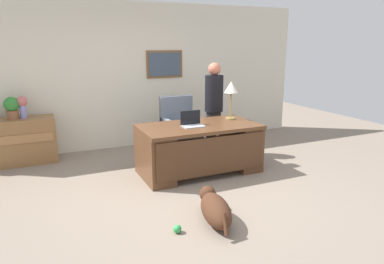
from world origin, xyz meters
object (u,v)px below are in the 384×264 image
Objects in this scene: dog_lying at (215,209)px; potted_plant at (12,107)px; desk_lamp at (231,90)px; desk at (200,147)px; vase_with_flowers at (22,105)px; credenza at (15,142)px; person_standing at (214,108)px; laptop at (192,122)px; dog_toy_ball at (177,229)px; armchair at (180,129)px.

potted_plant reaches higher than dog_lying.
desk_lamp reaches higher than dog_lying.
desk is 5.01× the size of potted_plant.
vase_with_flowers reaches higher than desk.
person_standing is at bearing -14.54° from credenza.
laptop reaches higher than desk.
desk is 1.11× the size of person_standing.
vase_with_flowers and potted_plant have the same top height.
credenza is 0.58m from potted_plant.
person_standing is at bearing 54.58° from dog_toy_ball.
desk_lamp is at bearing -23.38° from credenza.
credenza is 3.55m from dog_toy_ball.
desk is 1.42× the size of credenza.
person_standing is 5.09× the size of laptop.
person_standing reaches higher than potted_plant.
potted_plant is at bearing 166.26° from armchair.
credenza is at bearing -179.54° from vase_with_flowers.
person_standing is (0.64, 0.77, 0.43)m from desk.
laptop reaches higher than credenza.
desk is at bearing 70.56° from dog_lying.
desk_lamp reaches higher than credenza.
armchair is 0.71m from person_standing.
dog_lying is at bearing -117.38° from person_standing.
laptop is at bearing -101.53° from armchair.
potted_plant reaches higher than armchair.
dog_lying is 2.41× the size of vase_with_flowers.
dog_lying is at bearing -109.44° from desk.
desk_lamp reaches higher than dog_toy_ball.
person_standing is at bearing 50.09° from desk.
desk is 20.06× the size of dog_toy_ball.
vase_with_flowers reaches higher than armchair.
laptop is (0.40, 1.49, 0.65)m from dog_lying.
vase_with_flowers is (-2.42, 1.61, 0.58)m from desk.
credenza is at bearing 146.99° from laptop.
potted_plant is at bearing 4.31° from credenza.
vase_with_flowers reaches higher than laptop.
laptop is 1.93m from dog_toy_ball.
vase_with_flowers is at bearing 145.02° from laptop.
person_standing reaches higher than desk_lamp.
potted_plant is at bearing 180.00° from vase_with_flowers.
dog_lying is 1.67m from laptop.
laptop is 2.93m from potted_plant.
dog_toy_ball is (-1.65, -1.75, -1.18)m from desk_lamp.
desk reaches higher than dog_toy_ball.
vase_with_flowers is (0.17, 0.00, 0.60)m from credenza.
person_standing is 2.63m from dog_lying.
credenza is 2.97m from laptop.
potted_plant is at bearing 156.48° from desk_lamp.
person_standing is 18.12× the size of dog_toy_ball.
person_standing is 4.52× the size of vase_with_flowers.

